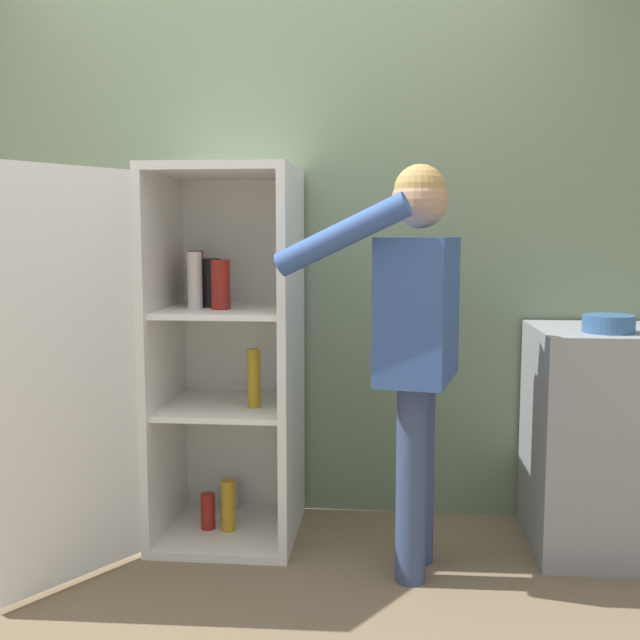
{
  "coord_description": "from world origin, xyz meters",
  "views": [
    {
      "loc": [
        0.53,
        -2.48,
        1.3
      ],
      "look_at": [
        0.23,
        0.62,
        0.94
      ],
      "focal_mm": 42.0,
      "sensor_mm": 36.0,
      "label": 1
    }
  ],
  "objects": [
    {
      "name": "ground_plane",
      "position": [
        0.0,
        0.0,
        0.0
      ],
      "size": [
        12.0,
        12.0,
        0.0
      ],
      "primitive_type": "plane",
      "color": "#7A664C"
    },
    {
      "name": "wall_back",
      "position": [
        0.0,
        0.98,
        1.27
      ],
      "size": [
        7.0,
        0.06,
        2.55
      ],
      "color": "gray",
      "rests_on": "ground_plane"
    },
    {
      "name": "refrigerator",
      "position": [
        -0.27,
        0.56,
        0.79
      ],
      "size": [
        0.95,
        1.11,
        1.58
      ],
      "color": "white",
      "rests_on": "ground_plane"
    },
    {
      "name": "person",
      "position": [
        0.62,
        0.33,
        0.97
      ],
      "size": [
        0.7,
        0.58,
        1.56
      ],
      "color": "#384770",
      "rests_on": "ground_plane"
    },
    {
      "name": "counter",
      "position": [
        1.41,
        0.63,
        0.46
      ],
      "size": [
        0.59,
        0.6,
        0.92
      ],
      "color": "gray",
      "rests_on": "ground_plane"
    },
    {
      "name": "bowl",
      "position": [
        1.38,
        0.51,
        0.95
      ],
      "size": [
        0.2,
        0.2,
        0.07
      ],
      "color": "#335B8E",
      "rests_on": "counter"
    }
  ]
}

